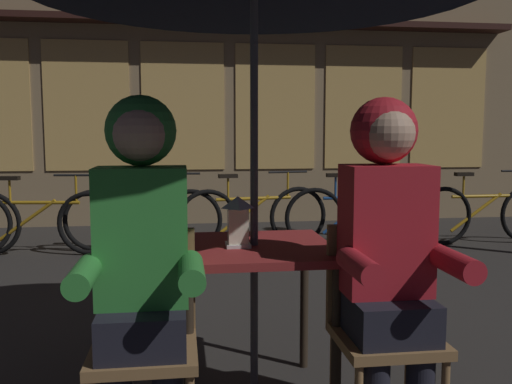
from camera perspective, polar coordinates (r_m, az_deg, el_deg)
cafe_table at (r=2.60m, az=-0.19°, el=-7.66°), size 0.72×0.72×0.74m
lantern at (r=2.52m, az=-1.88°, el=-2.92°), size 0.11×0.11×0.23m
chair_left at (r=2.27m, az=-11.38°, el=-13.78°), size 0.40×0.40×0.87m
chair_right at (r=2.40m, az=12.72°, el=-12.65°), size 0.40×0.40×0.87m
person_left_hooded at (r=2.12m, az=-11.68°, el=-5.19°), size 0.45×0.56×1.40m
person_right_hooded at (r=2.26m, az=13.44°, el=-4.50°), size 0.45×0.56×1.40m
bicycle_second at (r=6.08m, az=-21.44°, el=-2.87°), size 1.67×0.27×0.84m
bicycle_third at (r=5.98m, az=-11.59°, el=-2.70°), size 1.68×0.20×0.84m
bicycle_fourth at (r=6.00m, az=-0.25°, el=-2.55°), size 1.67×0.30×0.84m
bicycle_fifth at (r=6.17m, az=10.70°, el=-2.41°), size 1.68×0.15×0.84m
bicycle_furthest at (r=6.74m, az=22.56°, el=-2.06°), size 1.68×0.10×0.84m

